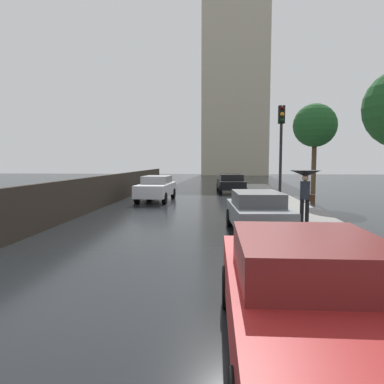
# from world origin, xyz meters

# --- Properties ---
(ground) EXTENTS (120.00, 120.00, 0.00)m
(ground) POSITION_xyz_m (0.00, 0.00, 0.00)
(ground) COLOR black
(car_white_near_kerb) EXTENTS (1.89, 4.48, 1.47)m
(car_white_near_kerb) POSITION_xyz_m (-2.03, 16.08, 0.77)
(car_white_near_kerb) COLOR silver
(car_white_near_kerb) RESTS_ON ground
(car_red_mid_road) EXTENTS (1.95, 4.35, 1.49)m
(car_red_mid_road) POSITION_xyz_m (2.70, -0.51, 0.78)
(car_red_mid_road) COLOR maroon
(car_red_mid_road) RESTS_ON ground
(car_grey_far_ahead) EXTENTS (1.95, 4.02, 1.36)m
(car_grey_far_ahead) POSITION_xyz_m (2.91, 6.91, 0.72)
(car_grey_far_ahead) COLOR slate
(car_grey_far_ahead) RESTS_ON ground
(car_black_behind_camera) EXTENTS (2.13, 4.02, 1.38)m
(car_black_behind_camera) POSITION_xyz_m (2.54, 21.87, 0.72)
(car_black_behind_camera) COLOR black
(car_black_behind_camera) RESTS_ON ground
(pedestrian_with_umbrella_far) EXTENTS (1.07, 1.07, 1.88)m
(pedestrian_with_umbrella_far) POSITION_xyz_m (4.75, 8.33, 1.66)
(pedestrian_with_umbrella_far) COLOR black
(pedestrian_with_umbrella_far) RESTS_ON sidewalk_strip
(traffic_light) EXTENTS (0.26, 0.39, 4.55)m
(traffic_light) POSITION_xyz_m (4.29, 10.86, 3.28)
(traffic_light) COLOR black
(traffic_light) RESTS_ON sidewalk_strip
(street_tree_mid) EXTENTS (2.36, 2.36, 5.48)m
(street_tree_mid) POSITION_xyz_m (6.89, 15.49, 4.25)
(street_tree_mid) COLOR #4C3823
(street_tree_mid) RESTS_ON ground
(distant_tower) EXTENTS (11.10, 11.70, 31.60)m
(distant_tower) POSITION_xyz_m (4.29, 59.25, 15.80)
(distant_tower) COLOR #B2A88E
(distant_tower) RESTS_ON ground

